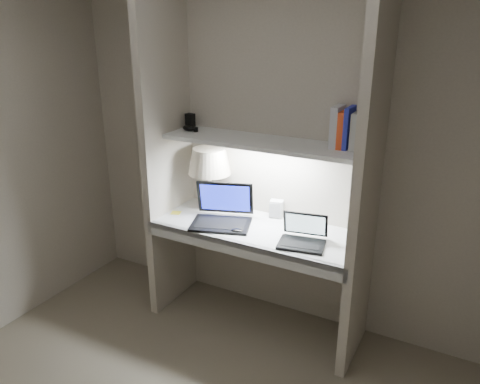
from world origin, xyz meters
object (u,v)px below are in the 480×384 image
Objects in this scene: laptop_netbook at (303,237)px; book_row at (352,129)px; laptop_main at (222,214)px; speaker at (277,209)px; table_lamp at (210,168)px.

laptop_netbook is 1.28× the size of book_row.
laptop_main is 1.07m from book_row.
book_row is at bearing -18.58° from speaker.
table_lamp reaches higher than laptop_netbook.
speaker is at bearing 7.81° from table_lamp.
laptop_main is 0.62m from laptop_netbook.
table_lamp is 0.38m from laptop_main.
speaker is (0.30, 0.26, 0.01)m from laptop_main.
book_row is (1.03, 0.02, 0.40)m from table_lamp.
table_lamp is 0.94× the size of laptop_main.
table_lamp is 1.81× the size of book_row.
table_lamp is 1.11m from book_row.
laptop_netbook is at bearing -15.50° from table_lamp.
speaker is 0.83m from book_row.
table_lamp reaches higher than laptop_main.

